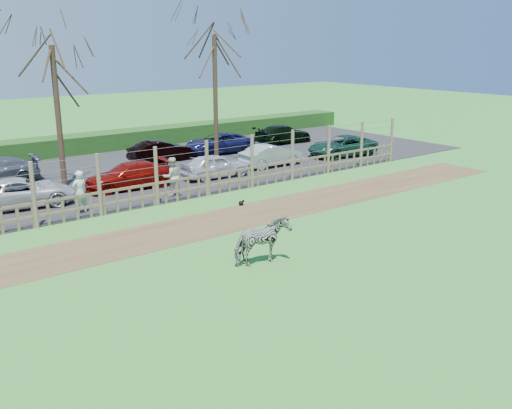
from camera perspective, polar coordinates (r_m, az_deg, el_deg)
ground at (r=18.05m, az=2.34°, el=-5.63°), size 120.00×120.00×0.00m
dirt_strip at (r=21.48m, az=-5.38°, el=-2.09°), size 34.00×2.80×0.01m
asphalt at (r=30.13m, az=-15.64°, el=2.68°), size 44.00×13.00×0.04m
hedge at (r=36.51m, az=-19.92°, el=5.41°), size 46.00×2.00×1.10m
fence at (r=24.19m, az=-9.88°, el=1.77°), size 30.16×0.16×2.50m
tree_mid at (r=27.83m, az=-19.46°, el=11.43°), size 4.80×4.80×6.83m
tree_right at (r=32.24m, az=-4.14°, el=13.44°), size 4.80×4.80×7.35m
zebra at (r=17.53m, az=0.61°, el=-3.70°), size 1.82×0.95×1.48m
visitor_a at (r=23.68m, az=-17.21°, el=1.22°), size 0.70×0.53×1.72m
visitor_b at (r=25.46m, az=-8.42°, el=2.77°), size 0.90×0.74×1.72m
crow at (r=23.97m, az=-1.49°, el=0.16°), size 0.28×0.21×0.23m
car_2 at (r=25.49m, az=-22.43°, el=1.12°), size 4.54×2.53×1.20m
car_3 at (r=27.20m, az=-12.59°, el=2.83°), size 4.27×2.06×1.20m
car_4 at (r=28.80m, az=-4.10°, el=3.90°), size 3.60×1.62×1.20m
car_5 at (r=31.41m, az=1.54°, el=4.95°), size 3.67×1.34×1.20m
car_6 at (r=34.66m, az=8.62°, el=5.82°), size 4.54×2.54×1.20m
car_11 at (r=33.09m, az=-9.55°, el=5.30°), size 3.68×1.37×1.20m
car_12 at (r=35.26m, az=-3.74°, el=6.13°), size 4.51×2.46×1.20m
car_13 at (r=38.76m, az=2.74°, el=7.04°), size 4.20×1.86×1.20m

